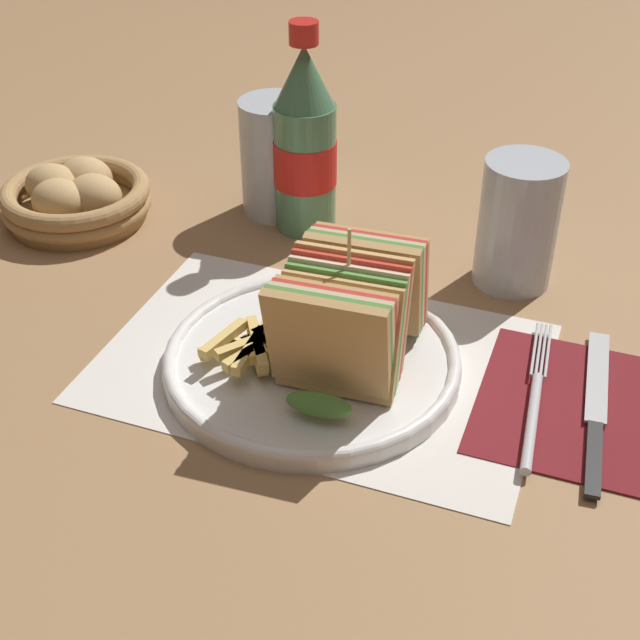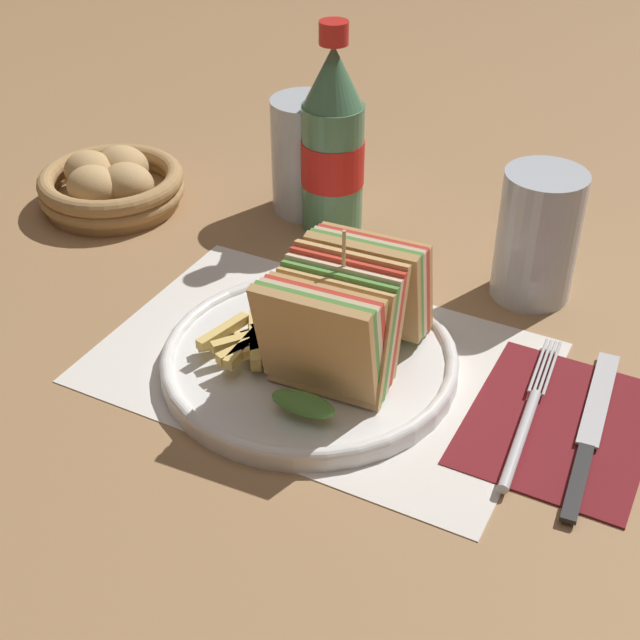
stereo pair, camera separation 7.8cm
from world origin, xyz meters
TOP-DOWN VIEW (x-y plane):
  - ground_plane at (0.00, 0.00)m, footprint 4.00×4.00m
  - placemat at (-0.02, -0.01)m, footprint 0.39×0.26m
  - plate_main at (-0.03, -0.02)m, footprint 0.26×0.26m
  - club_sandwich at (0.01, -0.02)m, footprint 0.10×0.18m
  - fries_pile at (-0.07, -0.04)m, footprint 0.09×0.10m
  - napkin at (0.19, 0.01)m, footprint 0.14×0.18m
  - fork at (0.17, -0.01)m, footprint 0.03×0.20m
  - knife at (0.22, 0.00)m, footprint 0.03×0.21m
  - coke_bottle_near at (-0.12, 0.22)m, footprint 0.07×0.07m
  - glass_near at (0.11, 0.19)m, footprint 0.08×0.08m
  - glass_far at (-0.17, 0.24)m, footprint 0.08×0.08m
  - bread_basket at (-0.37, 0.15)m, footprint 0.17×0.17m

SIDE VIEW (x-z plane):
  - ground_plane at x=0.00m, z-range 0.00..0.00m
  - placemat at x=-0.02m, z-range 0.00..0.00m
  - napkin at x=0.19m, z-range 0.00..0.00m
  - knife at x=0.22m, z-range 0.00..0.01m
  - fork at x=0.17m, z-range 0.00..0.01m
  - plate_main at x=-0.03m, z-range 0.00..0.02m
  - bread_basket at x=-0.37m, z-range 0.00..0.06m
  - fries_pile at x=-0.07m, z-range 0.02..0.04m
  - glass_near at x=0.11m, z-range -0.01..0.12m
  - glass_far at x=-0.17m, z-range -0.01..0.12m
  - club_sandwich at x=0.01m, z-range 0.00..0.13m
  - coke_bottle_near at x=-0.12m, z-range -0.02..0.21m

